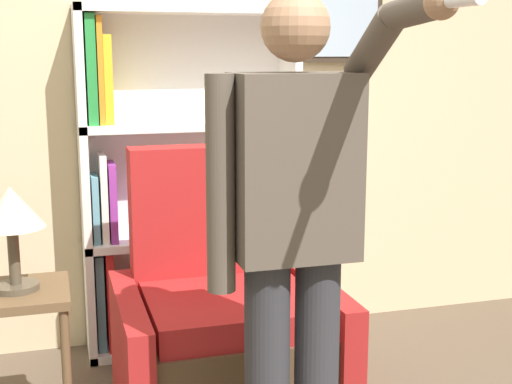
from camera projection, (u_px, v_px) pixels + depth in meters
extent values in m
cube|color=beige|center=(179.00, 83.00, 3.77)|extent=(8.00, 0.06, 2.80)
cube|color=#33281E|center=(341.00, 18.00, 3.90)|extent=(0.47, 0.04, 0.48)
cube|color=#9EB2C6|center=(342.00, 18.00, 3.88)|extent=(0.41, 0.01, 0.42)
cube|color=white|center=(85.00, 188.00, 3.56)|extent=(0.04, 0.28, 1.79)
cube|color=white|center=(289.00, 178.00, 3.85)|extent=(0.04, 0.28, 1.79)
cube|color=white|center=(186.00, 178.00, 3.83)|extent=(1.12, 0.01, 1.79)
cube|color=white|center=(194.00, 340.00, 3.87)|extent=(1.12, 0.28, 0.04)
cube|color=white|center=(192.00, 238.00, 3.76)|extent=(1.12, 0.28, 0.04)
cube|color=white|center=(190.00, 125.00, 3.64)|extent=(1.12, 0.28, 0.04)
cube|color=white|center=(188.00, 10.00, 3.53)|extent=(1.12, 0.28, 0.04)
cube|color=#5B99A8|center=(100.00, 301.00, 3.69)|extent=(0.04, 0.16, 0.51)
cube|color=red|center=(110.00, 299.00, 3.70)|extent=(0.04, 0.21, 0.52)
cube|color=orange|center=(121.00, 314.00, 3.73)|extent=(0.05, 0.18, 0.34)
cube|color=black|center=(131.00, 313.00, 3.74)|extent=(0.05, 0.21, 0.34)
cube|color=#5B99A8|center=(95.00, 208.00, 3.59)|extent=(0.03, 0.18, 0.34)
cube|color=white|center=(103.00, 198.00, 3.59)|extent=(0.03, 0.19, 0.45)
cube|color=purple|center=(112.00, 202.00, 3.61)|extent=(0.04, 0.20, 0.40)
cube|color=#238438|center=(90.00, 70.00, 3.46)|extent=(0.05, 0.23, 0.53)
cube|color=orange|center=(99.00, 71.00, 3.47)|extent=(0.03, 0.21, 0.52)
cube|color=gold|center=(107.00, 80.00, 3.49)|extent=(0.04, 0.18, 0.43)
cube|color=#4C3823|center=(228.00, 368.00, 3.08)|extent=(0.73, 0.73, 0.44)
cube|color=#A31E1E|center=(230.00, 309.00, 2.99)|extent=(0.69, 0.61, 0.12)
cube|color=#A31E1E|center=(211.00, 245.00, 3.30)|extent=(0.73, 0.16, 0.93)
cube|color=#A31E1E|center=(131.00, 365.00, 2.96)|extent=(0.10, 0.81, 0.58)
cube|color=#A31E1E|center=(318.00, 342.00, 3.18)|extent=(0.10, 0.81, 0.58)
cylinder|color=#2D2D33|center=(316.00, 384.00, 2.41)|extent=(0.15, 0.15, 0.91)
cube|color=#51473D|center=(294.00, 167.00, 2.24)|extent=(0.39, 0.24, 0.59)
sphere|color=#997051|center=(296.00, 27.00, 2.16)|extent=(0.21, 0.21, 0.21)
cylinder|color=#51473D|center=(221.00, 185.00, 2.18)|extent=(0.09, 0.09, 0.68)
cylinder|color=#51473D|center=(374.00, 46.00, 2.12)|extent=(0.09, 0.28, 0.23)
cylinder|color=#51473D|center=(415.00, 9.00, 1.87)|extent=(0.08, 0.27, 0.10)
sphere|color=#997051|center=(441.00, 2.00, 1.74)|extent=(0.09, 0.09, 0.09)
cube|color=brown|center=(17.00, 294.00, 2.78)|extent=(0.40, 0.40, 0.04)
cylinder|color=brown|center=(65.00, 350.00, 3.05)|extent=(0.04, 0.04, 0.62)
cylinder|color=#4C4233|center=(16.00, 287.00, 2.77)|extent=(0.18, 0.18, 0.02)
cylinder|color=#4C4233|center=(14.00, 256.00, 2.75)|extent=(0.04, 0.04, 0.23)
cone|color=beige|center=(11.00, 207.00, 2.71)|extent=(0.26, 0.26, 0.16)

